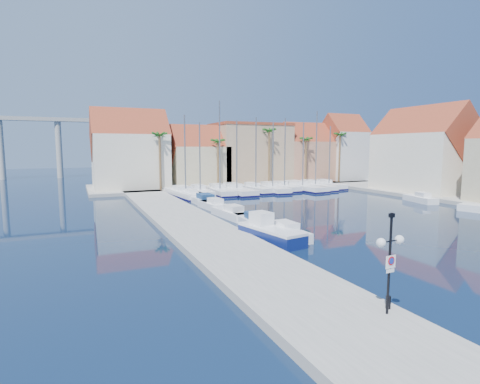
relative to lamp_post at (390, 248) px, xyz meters
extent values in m
plane|color=black|center=(7.03, 7.64, -3.31)|extent=(260.00, 260.00, 0.00)
cube|color=gray|center=(-1.97, 21.14, -3.06)|extent=(6.00, 77.00, 0.50)
cube|color=gray|center=(17.03, 55.64, -3.06)|extent=(54.00, 16.00, 0.50)
cube|color=gray|center=(39.03, 22.64, -3.06)|extent=(12.00, 60.00, 0.50)
cylinder|color=black|center=(0.00, 0.01, -0.67)|extent=(0.11, 0.11, 4.28)
cylinder|color=black|center=(-0.27, -0.01, 0.29)|extent=(0.54, 0.09, 0.05)
cylinder|color=black|center=(0.27, 0.02, 0.29)|extent=(0.54, 0.09, 0.05)
sphere|color=white|center=(-0.53, -0.03, 0.29)|extent=(0.39, 0.39, 0.39)
sphere|color=white|center=(0.53, 0.04, 0.29)|extent=(0.39, 0.39, 0.39)
cube|color=black|center=(0.00, 0.01, 1.36)|extent=(0.24, 0.14, 0.17)
cube|color=white|center=(0.00, -0.06, -0.56)|extent=(0.54, 0.07, 0.53)
cylinder|color=red|center=(0.01, -0.09, -0.51)|extent=(0.36, 0.04, 0.36)
cylinder|color=#1933A5|center=(0.01, -0.10, -0.51)|extent=(0.26, 0.03, 0.26)
cube|color=white|center=(0.00, -0.06, -0.94)|extent=(0.43, 0.06, 0.15)
cylinder|color=black|center=(0.43, 0.37, -2.53)|extent=(0.22, 0.22, 0.56)
cube|color=navy|center=(2.26, 14.30, -2.84)|extent=(3.14, 6.53, 0.94)
cube|color=white|center=(2.26, 14.30, -2.27)|extent=(3.14, 6.53, 0.21)
cube|color=white|center=(2.05, 15.54, -1.69)|extent=(1.62, 1.88, 1.15)
cube|color=white|center=(3.80, 15.32, -2.91)|extent=(2.14, 6.27, 0.80)
cube|color=white|center=(3.82, 14.70, -2.21)|extent=(1.45, 2.21, 0.60)
cube|color=white|center=(3.49, 20.25, -2.91)|extent=(2.49, 6.16, 0.80)
cube|color=navy|center=(3.43, 19.66, -2.21)|extent=(1.54, 2.22, 0.60)
cube|color=white|center=(3.29, 25.02, -2.91)|extent=(2.42, 6.25, 0.80)
cube|color=white|center=(3.34, 24.41, -2.21)|extent=(1.53, 2.24, 0.60)
cube|color=white|center=(3.37, 30.78, -2.91)|extent=(2.28, 5.82, 0.80)
cube|color=white|center=(3.42, 30.22, -2.21)|extent=(1.43, 2.09, 0.60)
cube|color=white|center=(3.67, 35.46, -2.91)|extent=(2.44, 7.45, 0.80)
cube|color=navy|center=(3.68, 34.71, -2.21)|extent=(1.69, 2.61, 0.60)
cube|color=white|center=(3.57, 41.37, -2.91)|extent=(2.06, 6.40, 0.80)
cube|color=white|center=(3.57, 40.73, -2.21)|extent=(1.44, 2.24, 0.60)
cube|color=white|center=(3.51, 45.58, -2.91)|extent=(2.45, 6.41, 0.80)
cube|color=white|center=(3.56, 44.95, -2.21)|extent=(1.56, 2.29, 0.60)
cube|color=white|center=(31.03, 24.93, -2.91)|extent=(2.88, 5.56, 0.80)
cube|color=white|center=(30.90, 24.42, -2.21)|extent=(1.59, 2.08, 0.60)
cube|color=white|center=(3.13, 42.88, -2.81)|extent=(3.83, 11.31, 1.00)
cube|color=#0D0C3E|center=(3.13, 42.88, -3.13)|extent=(3.90, 11.37, 0.28)
cube|color=white|center=(3.03, 43.98, -2.01)|extent=(2.30, 3.49, 0.60)
cylinder|color=slate|center=(3.18, 42.32, 3.22)|extent=(0.20, 0.20, 11.07)
cube|color=white|center=(5.80, 43.84, -2.81)|extent=(3.04, 9.61, 1.00)
cube|color=#0D0C3E|center=(5.80, 43.84, -3.13)|extent=(3.10, 9.67, 0.28)
cube|color=white|center=(5.86, 44.78, -2.01)|extent=(1.90, 2.94, 0.60)
cylinder|color=slate|center=(5.77, 43.37, 2.75)|extent=(0.20, 0.20, 10.13)
cube|color=white|center=(8.97, 43.73, -2.81)|extent=(2.90, 9.81, 1.00)
cube|color=#0D0C3E|center=(8.97, 43.73, -3.13)|extent=(2.97, 9.87, 0.28)
cube|color=white|center=(9.00, 44.70, -2.01)|extent=(1.88, 2.98, 0.60)
cylinder|color=slate|center=(8.95, 43.24, 4.41)|extent=(0.20, 0.20, 13.44)
cube|color=white|center=(11.75, 43.66, -2.81)|extent=(3.01, 11.43, 1.00)
cube|color=#0D0C3E|center=(11.75, 43.66, -3.13)|extent=(3.07, 11.49, 0.28)
cube|color=white|center=(11.75, 44.80, -2.01)|extent=(2.09, 3.43, 0.60)
cylinder|color=slate|center=(11.75, 43.09, 2.97)|extent=(0.20, 0.20, 10.55)
cube|color=white|center=(15.24, 43.84, -2.81)|extent=(2.91, 8.60, 1.00)
cube|color=#0D0C3E|center=(15.24, 43.84, -3.13)|extent=(2.98, 8.67, 0.28)
cube|color=white|center=(15.17, 44.68, -2.01)|extent=(1.75, 2.66, 0.60)
cylinder|color=slate|center=(15.28, 43.42, 3.27)|extent=(0.20, 0.20, 11.17)
cube|color=white|center=(18.16, 43.41, -2.81)|extent=(3.17, 10.05, 1.00)
cube|color=#0D0C3E|center=(18.16, 43.41, -3.13)|extent=(3.23, 10.12, 0.28)
cube|color=white|center=(18.22, 44.40, -2.01)|extent=(1.98, 3.08, 0.60)
cylinder|color=slate|center=(18.13, 42.91, 2.88)|extent=(0.20, 0.20, 10.39)
cube|color=white|center=(20.75, 43.97, -2.81)|extent=(2.64, 8.18, 1.00)
cube|color=#0D0C3E|center=(20.75, 43.97, -3.13)|extent=(2.70, 8.24, 0.28)
cube|color=white|center=(20.70, 44.77, -2.01)|extent=(1.63, 2.51, 0.60)
cylinder|color=slate|center=(20.78, 43.57, 3.31)|extent=(0.20, 0.20, 11.24)
cube|color=white|center=(23.93, 43.52, -2.81)|extent=(3.94, 12.01, 1.00)
cube|color=#0D0C3E|center=(23.93, 43.52, -3.13)|extent=(4.00, 12.07, 0.28)
cube|color=white|center=(23.84, 44.69, -2.01)|extent=(2.41, 3.69, 0.60)
cylinder|color=slate|center=(23.97, 42.93, 2.97)|extent=(0.20, 0.20, 10.56)
cube|color=white|center=(26.81, 43.71, -2.81)|extent=(2.86, 10.58, 1.00)
cube|color=#0D0C3E|center=(26.81, 43.71, -3.13)|extent=(2.93, 10.64, 0.28)
cube|color=white|center=(26.82, 44.76, -2.01)|extent=(1.96, 3.19, 0.60)
cylinder|color=slate|center=(26.81, 43.18, 3.97)|extent=(0.20, 0.20, 12.56)
cube|color=white|center=(29.92, 43.91, -2.81)|extent=(2.53, 8.53, 1.00)
cube|color=#0D0C3E|center=(29.92, 43.91, -3.13)|extent=(2.59, 8.59, 0.28)
cube|color=white|center=(29.88, 44.76, -2.01)|extent=(1.64, 2.59, 0.60)
cylinder|color=slate|center=(29.93, 43.49, 2.76)|extent=(0.20, 0.20, 10.14)
cube|color=beige|center=(-2.97, 54.64, 1.69)|extent=(12.00, 9.00, 9.00)
cube|color=maroon|center=(-2.97, 54.64, 6.19)|extent=(12.30, 9.00, 9.00)
cube|color=tan|center=(9.03, 54.64, 0.69)|extent=(10.00, 8.00, 7.00)
cube|color=maroon|center=(9.03, 54.64, 4.19)|extent=(10.30, 8.00, 8.00)
cube|color=tan|center=(20.03, 55.64, 2.69)|extent=(14.00, 10.00, 11.00)
cube|color=maroon|center=(20.03, 55.64, 8.44)|extent=(14.20, 10.20, 0.50)
cube|color=#B17C59|center=(32.03, 54.64, 1.19)|extent=(10.00, 8.00, 8.00)
cube|color=maroon|center=(32.03, 54.64, 5.19)|extent=(10.30, 8.00, 8.00)
cube|color=silver|center=(41.03, 53.64, 2.19)|extent=(8.00, 8.00, 10.00)
cube|color=maroon|center=(41.03, 53.64, 7.19)|extent=(8.30, 8.00, 8.00)
cube|color=beige|center=(39.03, 31.64, 1.69)|extent=(9.00, 14.00, 9.00)
cube|color=maroon|center=(39.03, 31.64, 6.19)|extent=(9.00, 14.30, 9.00)
cylinder|color=brown|center=(1.03, 49.64, 1.69)|extent=(0.36, 0.36, 9.00)
sphere|color=#1A5217|center=(1.03, 49.64, 6.04)|extent=(2.60, 2.60, 2.60)
cylinder|color=brown|center=(11.03, 49.64, 1.19)|extent=(0.36, 0.36, 8.00)
sphere|color=#1A5217|center=(11.03, 49.64, 5.04)|extent=(2.60, 2.60, 2.60)
cylinder|color=brown|center=(21.03, 49.64, 2.19)|extent=(0.36, 0.36, 10.00)
sphere|color=#1A5217|center=(21.03, 49.64, 7.04)|extent=(2.60, 2.60, 2.60)
cylinder|color=brown|center=(29.03, 49.64, 1.44)|extent=(0.36, 0.36, 8.50)
sphere|color=#1A5217|center=(29.03, 49.64, 5.54)|extent=(2.60, 2.60, 2.60)
cylinder|color=brown|center=(37.03, 49.64, 1.94)|extent=(0.36, 0.36, 9.50)
sphere|color=#1A5217|center=(37.03, 49.64, 6.54)|extent=(2.60, 2.60, 2.60)
cylinder|color=#9E9E99|center=(-26.97, 89.64, 3.69)|extent=(1.40, 1.40, 14.00)
cylinder|color=#9E9E99|center=(-14.97, 89.64, 3.69)|extent=(1.40, 1.40, 14.00)
camera|label=1|loc=(-11.64, -11.14, 4.10)|focal=28.00mm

